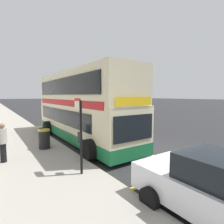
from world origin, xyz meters
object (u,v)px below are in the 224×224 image
Objects in this scene: litter_bin at (44,139)px; parked_car_white_far at (223,192)px; bus_stop_sign at (80,130)px; pedestrian_waiting_near_sign at (3,141)px; double_decker_bus at (80,109)px; parked_car_silver_across at (84,112)px.

parked_car_white_far is at bearing -76.57° from litter_bin.
bus_stop_sign is 4.05m from litter_bin.
double_decker_bus is at bearing 26.34° from pedestrian_waiting_near_sign.
parked_car_silver_across is at bearing 51.99° from pedestrian_waiting_near_sign.
bus_stop_sign is 0.65× the size of parked_car_silver_across.
parked_car_white_far is (1.60, -4.08, -0.94)m from bus_stop_sign.
pedestrian_waiting_near_sign is at bearing -153.66° from double_decker_bus.
parked_car_silver_across is (5.11, 10.12, -1.26)m from double_decker_bus.
pedestrian_waiting_near_sign is 1.62× the size of litter_bin.
bus_stop_sign is at bearing 109.39° from parked_car_white_far.
parked_car_white_far is at bearing -108.68° from parked_car_silver_across.
parked_car_white_far is at bearing -94.43° from double_decker_bus.
parked_car_white_far is at bearing -60.96° from pedestrian_waiting_near_sign.
bus_stop_sign reaches higher than litter_bin.
parked_car_silver_across and parked_car_white_far have the same top height.
pedestrian_waiting_near_sign is at bearing 128.26° from bus_stop_sign.
bus_stop_sign is at bearing -117.91° from parked_car_silver_across.
pedestrian_waiting_near_sign is at bearing -151.50° from litter_bin.
double_decker_bus reaches higher than pedestrian_waiting_near_sign.
parked_car_silver_across is at bearing 55.67° from litter_bin.
double_decker_bus is 5.18m from pedestrian_waiting_near_sign.
parked_car_silver_across is at bearing 71.14° from parked_car_white_far.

